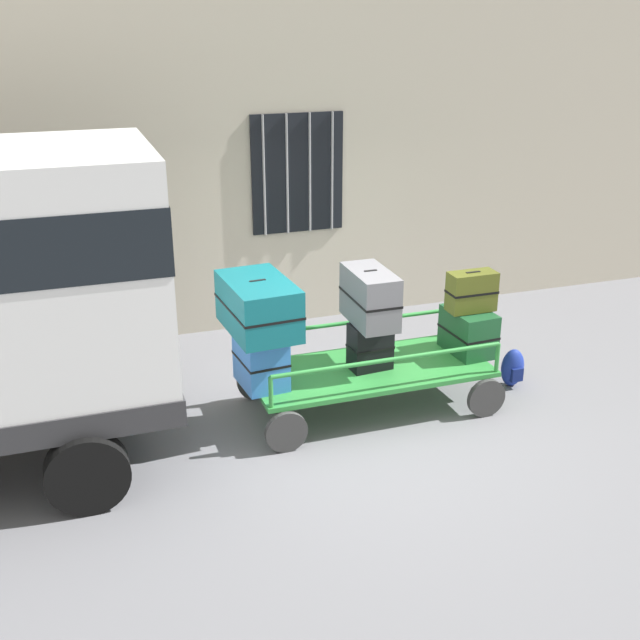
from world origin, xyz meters
The scene contains 11 objects.
ground_plane centered at (0.00, 0.00, 0.00)m, with size 40.00×40.00×0.00m, color slate.
building_wall centered at (0.00, 2.94, 2.50)m, with size 12.00×0.38×5.00m.
luggage_cart centered at (0.21, 0.15, 0.39)m, with size 2.56×1.21×0.47m.
cart_railing centered at (0.21, 0.15, 0.74)m, with size 2.44×1.07×0.33m.
suitcase_left_bottom centered at (-0.95, 0.14, 0.75)m, with size 0.47×0.60×0.57m.
suitcase_left_middle centered at (-0.95, 0.17, 1.29)m, with size 0.66×1.03×0.51m.
suitcase_midleft_bottom centered at (0.21, 0.14, 0.71)m, with size 0.45×0.31×0.50m.
suitcase_midleft_middle centered at (0.21, 0.18, 1.24)m, with size 0.39×0.78×0.56m.
suitcase_center_bottom centered at (1.37, 0.18, 0.70)m, with size 0.45×0.64×0.48m.
suitcase_center_middle centered at (1.37, 0.18, 1.16)m, with size 0.52×0.25×0.43m.
backpack centered at (1.92, 0.10, 0.22)m, with size 0.27×0.22×0.44m.
Camera 1 is at (-2.65, -6.64, 3.93)m, focal length 43.79 mm.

